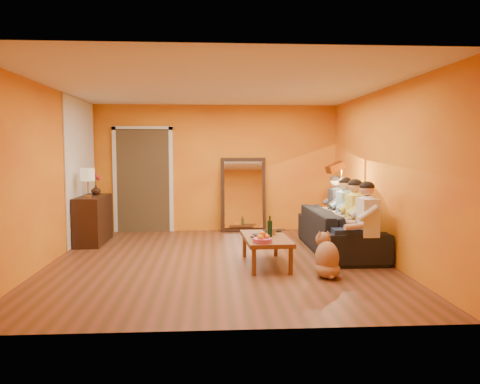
{
  "coord_description": "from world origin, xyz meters",
  "views": [
    {
      "loc": [
        -0.12,
        -6.95,
        1.65
      ],
      "look_at": [
        0.35,
        0.5,
        1.0
      ],
      "focal_mm": 35.0,
      "sensor_mm": 36.0,
      "label": 1
    }
  ],
  "objects": [
    {
      "name": "person_far_right",
      "position": [
        2.13,
        1.22,
        0.61
      ],
      "size": [
        0.7,
        0.44,
        1.22
      ],
      "primitive_type": null,
      "color": "#343439",
      "rests_on": "sofa"
    },
    {
      "name": "wine_bottle",
      "position": [
        0.73,
        -0.35,
        0.58
      ],
      "size": [
        0.07,
        0.07,
        0.31
      ],
      "primitive_type": "cylinder",
      "color": "black",
      "rests_on": "coffee_table"
    },
    {
      "name": "vase",
      "position": [
        -2.24,
        1.8,
        0.94
      ],
      "size": [
        0.17,
        0.17,
        0.18
      ],
      "primitive_type": "imported",
      "color": "#321D10",
      "rests_on": "sideboard"
    },
    {
      "name": "coffee_table",
      "position": [
        0.68,
        -0.3,
        0.21
      ],
      "size": [
        0.67,
        1.25,
        0.42
      ],
      "primitive_type": null,
      "rotation": [
        0.0,
        0.0,
        0.04
      ],
      "color": "brown",
      "rests_on": "floor"
    },
    {
      "name": "door_jamb_left",
      "position": [
        -2.07,
        2.71,
        1.05
      ],
      "size": [
        0.08,
        0.06,
        2.2
      ],
      "primitive_type": "cube",
      "color": "white",
      "rests_on": "wall_back"
    },
    {
      "name": "laptop",
      "position": [
        0.86,
        0.05,
        0.43
      ],
      "size": [
        0.39,
        0.27,
        0.03
      ],
      "primitive_type": "imported",
      "rotation": [
        0.0,
        0.0,
        0.09
      ],
      "color": "black",
      "rests_on": "coffee_table"
    },
    {
      "name": "mirror_glass",
      "position": [
        0.55,
        2.59,
        0.76
      ],
      "size": [
        0.78,
        0.21,
        1.35
      ],
      "primitive_type": "cube",
      "rotation": [
        -0.14,
        0.0,
        0.0
      ],
      "color": "white",
      "rests_on": "mirror_frame"
    },
    {
      "name": "book_lower",
      "position": [
        0.5,
        -0.5,
        0.43
      ],
      "size": [
        0.28,
        0.31,
        0.02
      ],
      "primitive_type": "imported",
      "rotation": [
        0.0,
        0.0,
        0.46
      ],
      "color": "#321D10",
      "rests_on": "coffee_table"
    },
    {
      "name": "dog",
      "position": [
        1.41,
        -0.98,
        0.3
      ],
      "size": [
        0.42,
        0.56,
        0.6
      ],
      "primitive_type": null,
      "rotation": [
        0.0,
        0.0,
        -0.19
      ],
      "color": "#AD7A4E",
      "rests_on": "floor"
    },
    {
      "name": "book_mid",
      "position": [
        0.51,
        -0.49,
        0.45
      ],
      "size": [
        0.2,
        0.25,
        0.02
      ],
      "primitive_type": "imported",
      "rotation": [
        0.0,
        0.0,
        -0.1
      ],
      "color": "red",
      "rests_on": "book_lower"
    },
    {
      "name": "room_shell",
      "position": [
        0.0,
        0.37,
        1.3
      ],
      "size": [
        5.0,
        5.5,
        2.6
      ],
      "color": "brown",
      "rests_on": "ground"
    },
    {
      "name": "white_accent",
      "position": [
        -2.48,
        1.75,
        1.3
      ],
      "size": [
        0.02,
        1.9,
        2.58
      ],
      "primitive_type": "cube",
      "color": "white",
      "rests_on": "wall_left"
    },
    {
      "name": "person_mid_right",
      "position": [
        2.13,
        0.67,
        0.61
      ],
      "size": [
        0.7,
        0.44,
        1.22
      ],
      "primitive_type": null,
      "color": "#7EACC3",
      "rests_on": "sofa"
    },
    {
      "name": "fruit_bowl",
      "position": [
        0.58,
        -0.75,
        0.5
      ],
      "size": [
        0.26,
        0.26,
        0.16
      ],
      "primitive_type": null,
      "color": "#C5457B",
      "rests_on": "coffee_table"
    },
    {
      "name": "sofa",
      "position": [
        2.0,
        0.57,
        0.35
      ],
      "size": [
        2.37,
        0.93,
        0.69
      ],
      "primitive_type": "imported",
      "rotation": [
        0.0,
        0.0,
        1.57
      ],
      "color": "black",
      "rests_on": "floor"
    },
    {
      "name": "doorway_recess",
      "position": [
        -1.5,
        2.83,
        1.05
      ],
      "size": [
        1.06,
        0.3,
        2.1
      ],
      "primitive_type": "cube",
      "color": "#3F2D19",
      "rests_on": "floor"
    },
    {
      "name": "table_lamp",
      "position": [
        -2.24,
        1.25,
        1.1
      ],
      "size": [
        0.24,
        0.24,
        0.51
      ],
      "primitive_type": null,
      "color": "beige",
      "rests_on": "sideboard"
    },
    {
      "name": "person_far_left",
      "position": [
        2.13,
        -0.43,
        0.61
      ],
      "size": [
        0.7,
        0.44,
        1.22
      ],
      "primitive_type": null,
      "color": "beige",
      "rests_on": "sofa"
    },
    {
      "name": "floor_lamp",
      "position": [
        2.1,
        0.82,
        0.72
      ],
      "size": [
        0.35,
        0.31,
        1.44
      ],
      "primitive_type": null,
      "rotation": [
        0.0,
        0.0,
        0.27
      ],
      "color": "#B57535",
      "rests_on": "floor"
    },
    {
      "name": "flowers",
      "position": [
        -2.24,
        1.8,
        1.18
      ],
      "size": [
        0.17,
        0.17,
        0.42
      ],
      "primitive_type": null,
      "color": "red",
      "rests_on": "vase"
    },
    {
      "name": "book_upper",
      "position": [
        0.5,
        -0.51,
        0.47
      ],
      "size": [
        0.23,
        0.27,
        0.02
      ],
      "primitive_type": "imported",
      "rotation": [
        0.0,
        0.0,
        0.22
      ],
      "color": "black",
      "rests_on": "book_mid"
    },
    {
      "name": "door_header",
      "position": [
        -1.5,
        2.71,
        2.12
      ],
      "size": [
        1.22,
        0.06,
        0.08
      ],
      "primitive_type": "cube",
      "color": "white",
      "rests_on": "wall_back"
    },
    {
      "name": "sideboard",
      "position": [
        -2.24,
        1.55,
        0.42
      ],
      "size": [
        0.44,
        1.18,
        0.85
      ],
      "primitive_type": "cube",
      "color": "#321D10",
      "rests_on": "floor"
    },
    {
      "name": "door_jamb_right",
      "position": [
        -0.93,
        2.71,
        1.05
      ],
      "size": [
        0.08,
        0.06,
        2.2
      ],
      "primitive_type": "cube",
      "color": "white",
      "rests_on": "wall_back"
    },
    {
      "name": "tumbler",
      "position": [
        0.8,
        -0.18,
        0.47
      ],
      "size": [
        0.12,
        0.12,
        0.1
      ],
      "primitive_type": "imported",
      "rotation": [
        0.0,
        0.0,
        -0.14
      ],
      "color": "#B27F3F",
      "rests_on": "coffee_table"
    },
    {
      "name": "person_mid_left",
      "position": [
        2.13,
        0.12,
        0.61
      ],
      "size": [
        0.7,
        0.44,
        1.22
      ],
      "primitive_type": null,
      "color": "gold",
      "rests_on": "sofa"
    },
    {
      "name": "mirror_frame",
      "position": [
        0.55,
        2.63,
        0.76
      ],
      "size": [
        0.92,
        0.27,
        1.51
      ],
      "primitive_type": "cube",
      "rotation": [
        -0.14,
        0.0,
        0.0
      ],
      "color": "#321D10",
      "rests_on": "floor"
    }
  ]
}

